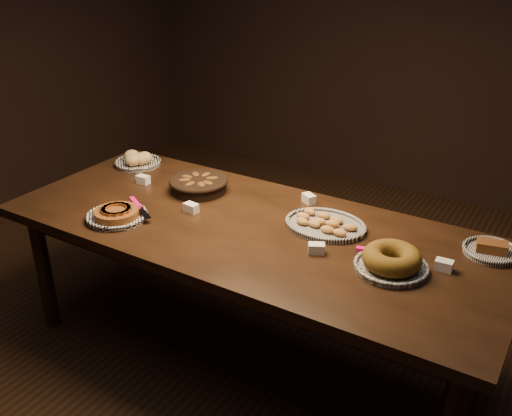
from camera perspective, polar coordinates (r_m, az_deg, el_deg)
The scene contains 9 objects.
ground at distance 3.10m, azimuth -0.52°, elevation -14.14°, with size 5.00×5.00×0.00m, color black.
buffet_table at distance 2.72m, azimuth -0.58°, elevation -3.11°, with size 2.40×1.00×0.75m.
apple_tart_plate at distance 2.82m, azimuth -13.73°, elevation -0.63°, with size 0.33×0.33×0.06m.
madeleine_platter at distance 2.68m, azimuth 6.89°, elevation -1.61°, with size 0.38×0.31×0.04m.
bundt_cake_plate at distance 2.39m, azimuth 13.40°, elevation -5.17°, with size 0.32×0.30×0.10m.
croissant_basket at distance 3.04m, azimuth -5.76°, elevation 2.46°, with size 0.34×0.34×0.08m.
bread_roll_plate at distance 3.45m, azimuth -11.75°, elevation 4.71°, with size 0.27×0.27×0.09m.
loaf_plate at distance 2.64m, azimuth 22.47°, elevation -3.90°, with size 0.24×0.24×0.06m.
tent_cards at distance 2.72m, azimuth 1.49°, elevation -0.85°, with size 1.72×0.52×0.04m.
Camera 1 is at (1.27, -2.01, 1.98)m, focal length 40.00 mm.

